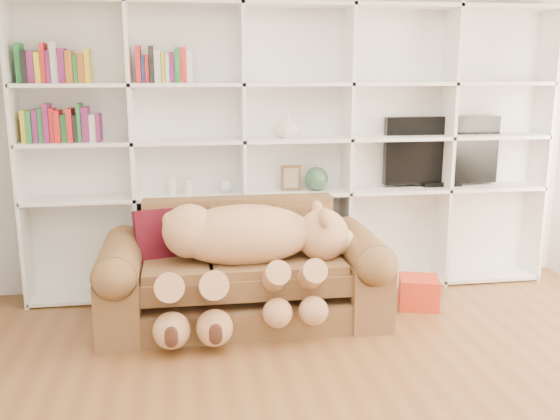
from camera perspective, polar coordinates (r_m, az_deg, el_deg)
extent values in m
cube|color=white|center=(5.38, 1.08, 7.24)|extent=(5.00, 0.02, 2.70)
cube|color=white|center=(5.37, 1.14, 5.60)|extent=(4.40, 0.03, 2.40)
cube|color=white|center=(5.28, -22.82, 4.49)|extent=(0.03, 0.35, 2.40)
cube|color=white|center=(5.14, -13.24, 4.95)|extent=(0.03, 0.35, 2.40)
cube|color=white|center=(5.15, -3.40, 5.28)|extent=(0.03, 0.35, 2.40)
cube|color=white|center=(5.31, 6.15, 5.45)|extent=(0.03, 0.35, 2.40)
cube|color=white|center=(5.60, 14.92, 5.48)|extent=(0.03, 0.35, 2.40)
cube|color=white|center=(6.00, 22.67, 5.39)|extent=(0.03, 0.35, 2.40)
cube|color=white|center=(5.49, 1.38, -6.82)|extent=(4.40, 0.35, 0.03)
cube|color=white|center=(5.27, 1.42, 1.61)|extent=(4.40, 0.35, 0.03)
cube|color=white|center=(5.20, 1.45, 6.48)|extent=(4.40, 0.35, 0.03)
cube|color=white|center=(5.17, 1.48, 11.44)|extent=(4.40, 0.35, 0.03)
cube|color=white|center=(5.19, 1.52, 18.30)|extent=(4.40, 0.35, 0.03)
cube|color=brown|center=(4.79, -3.30, -8.86)|extent=(2.00, 0.81, 0.21)
cube|color=brown|center=(4.67, -3.32, -5.36)|extent=(1.49, 0.67, 0.29)
cube|color=brown|center=(4.97, -3.78, -1.82)|extent=(1.49, 0.19, 0.52)
cube|color=brown|center=(4.74, -14.25, -7.46)|extent=(0.31, 0.91, 0.52)
cube|color=brown|center=(4.90, 7.24, -6.50)|extent=(0.31, 0.91, 0.52)
cylinder|color=brown|center=(4.66, -14.43, -4.43)|extent=(0.31, 0.86, 0.31)
cylinder|color=brown|center=(4.82, 7.33, -3.56)|extent=(0.31, 0.86, 0.31)
ellipsoid|color=tan|center=(4.56, -3.32, -2.27)|extent=(1.03, 0.50, 0.45)
sphere|color=tan|center=(4.53, -8.27, -1.91)|extent=(0.39, 0.39, 0.39)
sphere|color=tan|center=(4.66, 3.91, -2.30)|extent=(0.39, 0.39, 0.39)
sphere|color=beige|center=(4.71, 5.70, -2.84)|extent=(0.20, 0.20, 0.20)
sphere|color=#432318|center=(4.73, 6.59, -2.90)|extent=(0.06, 0.06, 0.06)
ellipsoid|color=tan|center=(4.49, 4.11, -0.78)|extent=(0.09, 0.15, 0.15)
ellipsoid|color=tan|center=(4.75, 3.36, 0.00)|extent=(0.09, 0.15, 0.15)
sphere|color=tan|center=(4.52, -9.89, -0.98)|extent=(0.13, 0.13, 0.13)
cylinder|color=tan|center=(4.36, -0.51, -6.31)|extent=(0.17, 0.48, 0.35)
cylinder|color=tan|center=(4.40, 2.73, -6.14)|extent=(0.17, 0.48, 0.35)
cylinder|color=tan|center=(4.33, -9.98, -7.14)|extent=(0.20, 0.55, 0.40)
cylinder|color=tan|center=(4.33, -6.17, -7.01)|extent=(0.20, 0.55, 0.40)
sphere|color=tan|center=(4.29, -0.21, -9.45)|extent=(0.21, 0.21, 0.21)
sphere|color=tan|center=(4.33, 3.10, -9.25)|extent=(0.21, 0.21, 0.21)
sphere|color=tan|center=(4.27, -9.88, -10.76)|extent=(0.25, 0.25, 0.25)
sphere|color=tan|center=(4.27, -5.99, -10.62)|extent=(0.25, 0.25, 0.25)
cube|color=#510D13|center=(4.79, -10.77, -2.28)|extent=(0.44, 0.31, 0.41)
cube|color=red|center=(5.16, 12.56, -7.35)|extent=(0.37, 0.36, 0.25)
cube|color=black|center=(5.64, 14.54, 5.32)|extent=(1.03, 0.08, 0.59)
cube|color=black|center=(5.68, 14.37, 2.40)|extent=(0.34, 0.18, 0.04)
cube|color=brown|center=(5.24, 1.00, 2.97)|extent=(0.17, 0.03, 0.21)
sphere|color=#2E5B3E|center=(5.28, 3.34, 2.88)|extent=(0.20, 0.20, 0.20)
cylinder|color=silver|center=(5.17, -9.86, 2.16)|extent=(0.09, 0.09, 0.14)
cylinder|color=silver|center=(5.17, -8.40, 2.11)|extent=(0.09, 0.09, 0.12)
sphere|color=silver|center=(5.18, -4.97, 2.20)|extent=(0.11, 0.11, 0.11)
imported|color=silver|center=(5.18, 0.71, 7.72)|extent=(0.21, 0.21, 0.20)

